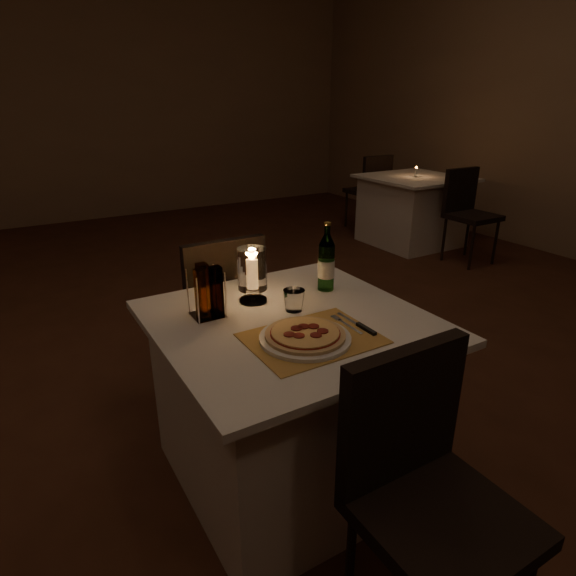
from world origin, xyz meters
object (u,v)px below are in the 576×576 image
main_table (290,400)px  chair_far (219,301)px  chair_near (423,475)px  water_bottle (326,263)px  hurricane_candle (252,271)px  tumbler (294,300)px  plate (305,338)px  pizza (305,334)px  neighbor_table_right (412,210)px

main_table → chair_far: 0.74m
chair_near → water_bottle: 0.99m
hurricane_candle → water_bottle: bearing=-7.0°
chair_far → hurricane_candle: (-0.05, -0.49, 0.33)m
tumbler → hurricane_candle: 0.21m
plate → pizza: bearing=-18.5°
main_table → plate: 0.42m
plate → pizza: pizza is taller
chair_near → water_bottle: water_bottle is taller
plate → water_bottle: size_ratio=1.06×
pizza → plate: bearing=161.5°
water_bottle → tumbler: bearing=-153.0°
pizza → main_table: bearing=74.5°
chair_far → chair_near: bearing=-90.0°
chair_far → main_table: bearing=-90.0°
chair_near → pizza: (-0.05, 0.53, 0.22)m
main_table → water_bottle: (0.29, 0.18, 0.49)m
pizza → chair_far: bearing=86.8°
chair_near → main_table: bearing=90.0°
chair_near → plate: 0.57m
chair_near → hurricane_candle: bearing=92.9°
plate → neighbor_table_right: size_ratio=0.32×
pizza → neighbor_table_right: bearing=40.0°
main_table → plate: size_ratio=3.12×
hurricane_candle → neighbor_table_right: hurricane_candle is taller
hurricane_candle → pizza: bearing=-90.4°
water_bottle → hurricane_candle: bearing=173.0°
main_table → chair_near: (-0.00, -0.71, 0.18)m
plate → neighbor_table_right: (3.06, 2.56, -0.38)m
main_table → hurricane_candle: size_ratio=4.35×
main_table → hurricane_candle: bearing=101.9°
main_table → water_bottle: water_bottle is taller
pizza → water_bottle: (0.34, 0.36, 0.09)m
water_bottle → hurricane_candle: water_bottle is taller
chair_near → neighbor_table_right: (3.01, 3.10, -0.18)m
chair_near → pizza: bearing=95.3°
pizza → tumbler: bearing=67.1°
hurricane_candle → chair_near: bearing=-87.1°
water_bottle → pizza: bearing=-133.1°
chair_far → tumbler: size_ratio=10.43×
chair_far → plate: chair_far is taller
main_table → neighbor_table_right: same height
plate → main_table: bearing=74.5°
chair_near → water_bottle: size_ratio=2.98×
chair_far → neighbor_table_right: size_ratio=0.90×
main_table → pizza: (-0.05, -0.18, 0.39)m
water_bottle → neighbor_table_right: (2.72, 2.20, -0.49)m
chair_far → water_bottle: water_bottle is taller
plate → pizza: (0.00, -0.00, 0.02)m
chair_far → plate: (-0.05, -0.89, 0.20)m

